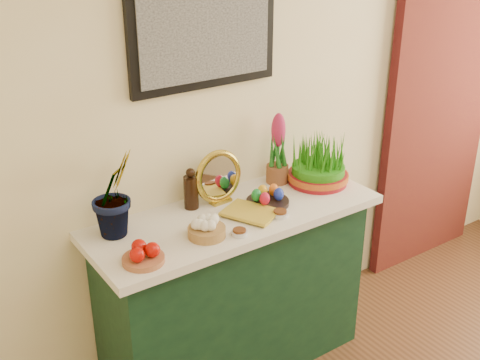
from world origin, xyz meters
The scene contains 13 objects.
sideboard centered at (-0.43, 2.00, 0.42)m, with size 1.30×0.45×0.85m, color #14381E.
tablecloth centered at (-0.43, 2.00, 0.87)m, with size 1.40×0.55×0.04m, color white.
hyacinth_green centered at (-0.95, 2.13, 1.14)m, with size 0.25×0.21×0.50m, color #1F691E.
apple_bowl centered at (-0.97, 1.85, 0.93)m, with size 0.18×0.18×0.09m.
garlic_basket centered at (-0.65, 1.88, 0.93)m, with size 0.19×0.19×0.09m.
vinegar_cruet centered at (-0.57, 2.15, 0.98)m, with size 0.07×0.07×0.20m.
mirror centered at (-0.42, 2.13, 1.02)m, with size 0.26×0.08×0.26m.
book centered at (-0.46, 1.89, 0.91)m, with size 0.16×0.23×0.03m, color gold.
spice_dish_left centered at (-0.53, 1.81, 0.90)m, with size 0.07×0.07×0.03m.
spice_dish_right centered at (-0.28, 1.85, 0.90)m, with size 0.08×0.08×0.03m.
egg_plate centered at (-0.25, 1.98, 0.92)m, with size 0.23×0.23×0.08m.
hyacinth_pink centered at (-0.06, 2.15, 1.06)m, with size 0.11×0.11×0.37m.
wheatgrass_sabzeh centered at (0.11, 2.03, 1.00)m, with size 0.31×0.31×0.25m.
Camera 1 is at (-1.81, -0.05, 2.18)m, focal length 45.00 mm.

